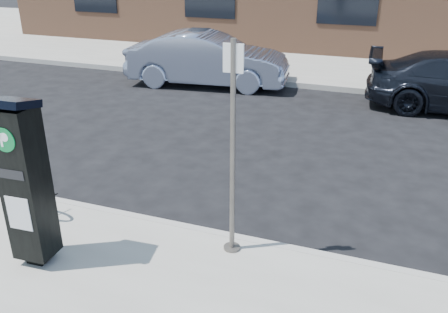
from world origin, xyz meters
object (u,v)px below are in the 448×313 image
at_px(parking_kiosk, 25,182).
at_px(car_silver, 208,59).
at_px(sign_pole, 233,154).
at_px(bike_rack, 43,200).

bearing_deg(parking_kiosk, car_silver, 95.42).
height_order(parking_kiosk, sign_pole, sign_pole).
xyz_separation_m(sign_pole, bike_rack, (-2.72, -0.18, -1.04)).
relative_size(sign_pole, bike_rack, 4.87).
relative_size(parking_kiosk, bike_rack, 3.86).
distance_m(sign_pole, car_silver, 8.47).
height_order(sign_pole, car_silver, sign_pole).
relative_size(sign_pole, car_silver, 0.58).
distance_m(sign_pole, bike_rack, 2.92).
distance_m(bike_rack, car_silver, 7.92).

